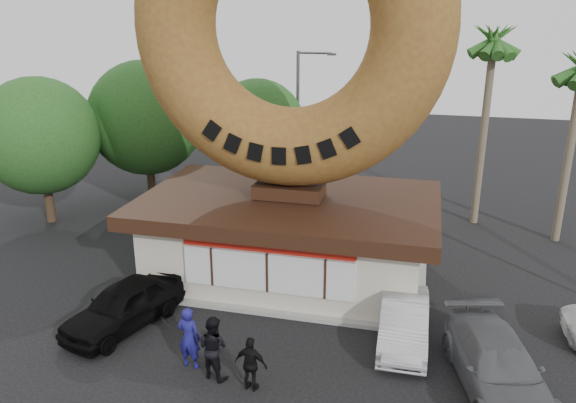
{
  "coord_description": "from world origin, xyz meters",
  "views": [
    {
      "loc": [
        4.87,
        -13.62,
        10.01
      ],
      "look_at": [
        0.46,
        4.0,
        3.8
      ],
      "focal_mm": 35.0,
      "sensor_mm": 36.0,
      "label": 1
    }
  ],
  "objects_px": {
    "giant_donut": "(289,27)",
    "car_silver": "(404,321)",
    "donut_shop": "(289,234)",
    "street_lamp": "(300,117)",
    "person_right": "(251,364)",
    "car_grey": "(498,366)",
    "car_black": "(124,305)",
    "person_center": "(213,347)",
    "person_left": "(189,338)"
  },
  "relations": [
    {
      "from": "car_black",
      "to": "car_silver",
      "type": "height_order",
      "value": "car_black"
    },
    {
      "from": "street_lamp",
      "to": "car_silver",
      "type": "height_order",
      "value": "street_lamp"
    },
    {
      "from": "street_lamp",
      "to": "donut_shop",
      "type": "bearing_deg",
      "value": -79.5
    },
    {
      "from": "giant_donut",
      "to": "car_black",
      "type": "bearing_deg",
      "value": -131.27
    },
    {
      "from": "car_grey",
      "to": "giant_donut",
      "type": "bearing_deg",
      "value": 129.58
    },
    {
      "from": "car_silver",
      "to": "donut_shop",
      "type": "bearing_deg",
      "value": 140.64
    },
    {
      "from": "car_black",
      "to": "person_left",
      "type": "bearing_deg",
      "value": -9.64
    },
    {
      "from": "giant_donut",
      "to": "car_grey",
      "type": "height_order",
      "value": "giant_donut"
    },
    {
      "from": "person_left",
      "to": "street_lamp",
      "type": "bearing_deg",
      "value": -84.9
    },
    {
      "from": "person_left",
      "to": "person_center",
      "type": "xyz_separation_m",
      "value": [
        0.86,
        -0.28,
        -0.01
      ]
    },
    {
      "from": "person_right",
      "to": "person_center",
      "type": "bearing_deg",
      "value": -6.79
    },
    {
      "from": "car_grey",
      "to": "person_left",
      "type": "bearing_deg",
      "value": 173.71
    },
    {
      "from": "person_center",
      "to": "car_black",
      "type": "distance_m",
      "value": 4.29
    },
    {
      "from": "giant_donut",
      "to": "street_lamp",
      "type": "bearing_deg",
      "value": 100.51
    },
    {
      "from": "street_lamp",
      "to": "car_black",
      "type": "xyz_separation_m",
      "value": [
        -2.54,
        -15.01,
        -3.72
      ]
    },
    {
      "from": "donut_shop",
      "to": "car_grey",
      "type": "bearing_deg",
      "value": -36.87
    },
    {
      "from": "car_black",
      "to": "car_grey",
      "type": "xyz_separation_m",
      "value": [
        11.68,
        -0.47,
        -0.02
      ]
    },
    {
      "from": "car_grey",
      "to": "car_silver",
      "type": "bearing_deg",
      "value": 131.83
    },
    {
      "from": "giant_donut",
      "to": "person_right",
      "type": "distance_m",
      "value": 11.26
    },
    {
      "from": "donut_shop",
      "to": "person_right",
      "type": "distance_m",
      "value": 7.23
    },
    {
      "from": "giant_donut",
      "to": "car_grey",
      "type": "bearing_deg",
      "value": -36.95
    },
    {
      "from": "giant_donut",
      "to": "street_lamp",
      "type": "relative_size",
      "value": 1.42
    },
    {
      "from": "person_center",
      "to": "car_grey",
      "type": "height_order",
      "value": "person_center"
    },
    {
      "from": "giant_donut",
      "to": "person_center",
      "type": "distance_m",
      "value": 10.94
    },
    {
      "from": "person_left",
      "to": "person_right",
      "type": "xyz_separation_m",
      "value": [
        2.08,
        -0.58,
        -0.16
      ]
    },
    {
      "from": "car_black",
      "to": "car_grey",
      "type": "relative_size",
      "value": 0.87
    },
    {
      "from": "giant_donut",
      "to": "car_silver",
      "type": "distance_m",
      "value": 10.6
    },
    {
      "from": "person_left",
      "to": "person_center",
      "type": "relative_size",
      "value": 1.01
    },
    {
      "from": "giant_donut",
      "to": "car_black",
      "type": "relative_size",
      "value": 2.54
    },
    {
      "from": "person_center",
      "to": "car_black",
      "type": "height_order",
      "value": "person_center"
    },
    {
      "from": "person_left",
      "to": "car_grey",
      "type": "relative_size",
      "value": 0.38
    },
    {
      "from": "donut_shop",
      "to": "street_lamp",
      "type": "distance_m",
      "value": 10.54
    },
    {
      "from": "person_right",
      "to": "person_left",
      "type": "bearing_deg",
      "value": -8.35
    },
    {
      "from": "car_black",
      "to": "person_center",
      "type": "bearing_deg",
      "value": -7.65
    },
    {
      "from": "person_center",
      "to": "car_silver",
      "type": "relative_size",
      "value": 0.46
    },
    {
      "from": "giant_donut",
      "to": "car_black",
      "type": "height_order",
      "value": "giant_donut"
    },
    {
      "from": "donut_shop",
      "to": "person_right",
      "type": "bearing_deg",
      "value": -84.38
    },
    {
      "from": "person_left",
      "to": "car_grey",
      "type": "height_order",
      "value": "person_left"
    },
    {
      "from": "person_center",
      "to": "car_grey",
      "type": "bearing_deg",
      "value": -152.05
    },
    {
      "from": "person_left",
      "to": "car_black",
      "type": "distance_m",
      "value": 3.4
    },
    {
      "from": "person_right",
      "to": "car_grey",
      "type": "height_order",
      "value": "person_right"
    },
    {
      "from": "street_lamp",
      "to": "person_center",
      "type": "bearing_deg",
      "value": -85.47
    },
    {
      "from": "street_lamp",
      "to": "car_grey",
      "type": "height_order",
      "value": "street_lamp"
    },
    {
      "from": "person_left",
      "to": "person_right",
      "type": "height_order",
      "value": "person_left"
    },
    {
      "from": "car_black",
      "to": "car_silver",
      "type": "relative_size",
      "value": 1.07
    },
    {
      "from": "giant_donut",
      "to": "person_right",
      "type": "xyz_separation_m",
      "value": [
        0.7,
        -7.15,
        -8.67
      ]
    },
    {
      "from": "person_center",
      "to": "person_left",
      "type": "bearing_deg",
      "value": 0.22
    },
    {
      "from": "person_right",
      "to": "car_grey",
      "type": "relative_size",
      "value": 0.32
    },
    {
      "from": "street_lamp",
      "to": "person_right",
      "type": "bearing_deg",
      "value": -81.52
    },
    {
      "from": "street_lamp",
      "to": "car_silver",
      "type": "relative_size",
      "value": 1.91
    }
  ]
}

